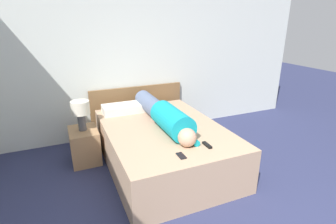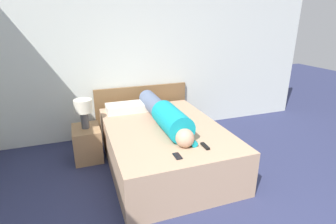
{
  "view_description": "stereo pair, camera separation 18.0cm",
  "coord_description": "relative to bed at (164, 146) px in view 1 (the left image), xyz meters",
  "views": [
    {
      "loc": [
        -1.32,
        -0.72,
        1.84
      ],
      "look_at": [
        -0.16,
        1.98,
        0.79
      ],
      "focal_mm": 28.0,
      "sensor_mm": 36.0,
      "label": 1
    },
    {
      "loc": [
        -1.15,
        -0.78,
        1.84
      ],
      "look_at": [
        -0.16,
        1.98,
        0.79
      ],
      "focal_mm": 28.0,
      "sensor_mm": 36.0,
      "label": 2
    }
  ],
  "objects": [
    {
      "name": "bed",
      "position": [
        0.0,
        0.0,
        0.0
      ],
      "size": [
        1.41,
        1.99,
        0.54
      ],
      "color": "tan",
      "rests_on": "ground_plane"
    },
    {
      "name": "cell_phone",
      "position": [
        -0.12,
        -0.77,
        0.27
      ],
      "size": [
        0.06,
        0.13,
        0.01
      ],
      "color": "black",
      "rests_on": "bed"
    },
    {
      "name": "headboard",
      "position": [
        0.0,
        1.13,
        0.13
      ],
      "size": [
        1.53,
        0.04,
        0.8
      ],
      "color": "brown",
      "rests_on": "ground_plane"
    },
    {
      "name": "tv_remote",
      "position": [
        0.23,
        -0.68,
        0.28
      ],
      "size": [
        0.04,
        0.15,
        0.02
      ],
      "color": "black",
      "rests_on": "bed"
    },
    {
      "name": "nightstand",
      "position": [
        -0.94,
        0.51,
        -0.04
      ],
      "size": [
        0.36,
        0.48,
        0.45
      ],
      "color": "#A37A51",
      "rests_on": "ground_plane"
    },
    {
      "name": "table_lamp",
      "position": [
        -0.94,
        0.51,
        0.46
      ],
      "size": [
        0.23,
        0.23,
        0.4
      ],
      "color": "#4C4C51",
      "rests_on": "nightstand"
    },
    {
      "name": "person_lying",
      "position": [
        0.03,
        0.06,
        0.41
      ],
      "size": [
        0.31,
        1.63,
        0.31
      ],
      "color": "tan",
      "rests_on": "bed"
    },
    {
      "name": "pillow_near_headboard",
      "position": [
        -0.32,
        0.74,
        0.33
      ],
      "size": [
        0.62,
        0.3,
        0.12
      ],
      "color": "silver",
      "rests_on": "bed"
    },
    {
      "name": "wall_back",
      "position": [
        0.16,
        1.2,
        1.03
      ],
      "size": [
        5.89,
        0.06,
        2.6
      ],
      "color": "silver",
      "rests_on": "ground_plane"
    }
  ]
}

